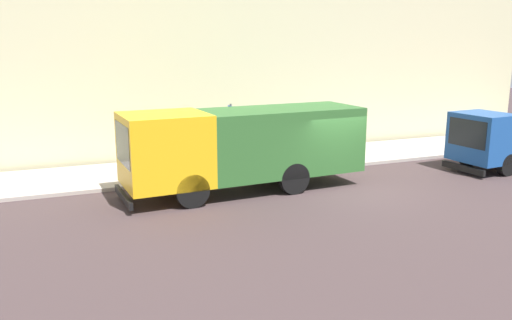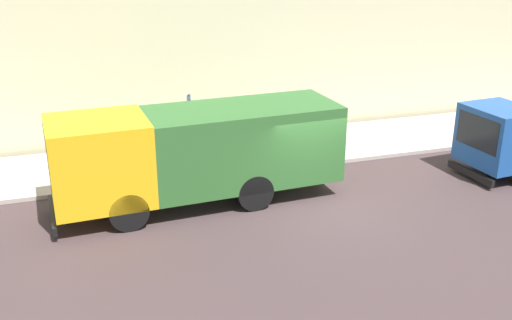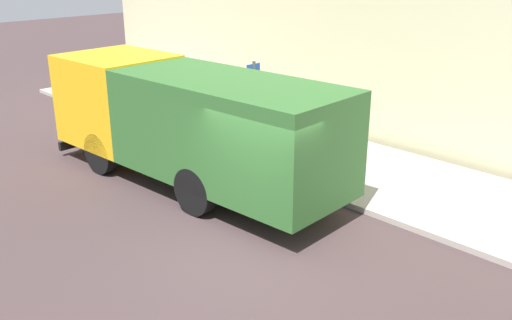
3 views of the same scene
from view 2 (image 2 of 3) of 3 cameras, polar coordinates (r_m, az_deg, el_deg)
The scene contains 5 objects.
ground at distance 17.47m, azimuth 5.95°, elevation -4.48°, with size 80.00×80.00×0.00m, color #423333.
sidewalk at distance 21.71m, azimuth 0.74°, elevation 0.93°, with size 3.90×30.00×0.13m, color #B1A59B.
large_utility_truck at distance 17.15m, azimuth -5.65°, elevation 0.94°, with size 2.84×8.46×2.83m.
pedestrian_walking at distance 19.18m, azimuth -14.13°, elevation 0.56°, with size 0.43×0.43×1.66m.
street_sign_post at distance 18.99m, azimuth -6.31°, elevation 3.08°, with size 0.44×0.08×2.66m.
Camera 2 is at (-14.42, 6.57, 7.36)m, focal length 41.75 mm.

